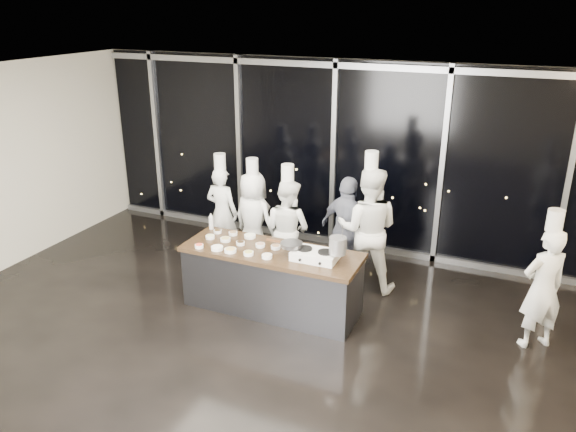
% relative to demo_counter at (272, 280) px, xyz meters
% --- Properties ---
extents(ground, '(9.00, 9.00, 0.00)m').
position_rel_demo_counter_xyz_m(ground, '(0.00, -0.90, -0.45)').
color(ground, black).
rests_on(ground, ground).
extents(room_shell, '(9.02, 7.02, 3.21)m').
position_rel_demo_counter_xyz_m(room_shell, '(0.18, -0.90, 1.79)').
color(room_shell, beige).
rests_on(room_shell, ground).
extents(window_wall, '(8.90, 0.11, 3.20)m').
position_rel_demo_counter_xyz_m(window_wall, '(0.00, 2.53, 1.14)').
color(window_wall, black).
rests_on(window_wall, ground).
extents(demo_counter, '(2.46, 0.86, 0.90)m').
position_rel_demo_counter_xyz_m(demo_counter, '(0.00, 0.00, 0.00)').
color(demo_counter, '#3B3B40').
rests_on(demo_counter, ground).
extents(stove, '(0.59, 0.39, 0.14)m').
position_rel_demo_counter_xyz_m(stove, '(0.64, -0.03, 0.51)').
color(stove, white).
rests_on(stove, demo_counter).
extents(frying_pan, '(0.51, 0.30, 0.05)m').
position_rel_demo_counter_xyz_m(frying_pan, '(0.31, -0.05, 0.61)').
color(frying_pan, slate).
rests_on(frying_pan, stove).
extents(stock_pot, '(0.22, 0.22, 0.22)m').
position_rel_demo_counter_xyz_m(stock_pot, '(0.95, -0.03, 0.70)').
color(stock_pot, '#A7A7A9').
rests_on(stock_pot, stove).
extents(prep_bowls, '(1.15, 0.73, 0.05)m').
position_rel_demo_counter_xyz_m(prep_bowls, '(-0.51, -0.04, 0.47)').
color(prep_bowls, white).
rests_on(prep_bowls, demo_counter).
extents(squeeze_bottle, '(0.07, 0.07, 0.25)m').
position_rel_demo_counter_xyz_m(squeeze_bottle, '(-1.14, 0.34, 0.57)').
color(squeeze_bottle, silver).
rests_on(squeeze_bottle, demo_counter).
extents(chef_far_left, '(0.58, 0.39, 1.78)m').
position_rel_demo_counter_xyz_m(chef_far_left, '(-1.51, 1.30, 0.34)').
color(chef_far_left, white).
rests_on(chef_far_left, ground).
extents(chef_left, '(0.86, 0.66, 1.79)m').
position_rel_demo_counter_xyz_m(chef_left, '(-0.89, 1.22, 0.34)').
color(chef_left, white).
rests_on(chef_left, ground).
extents(chef_center, '(0.90, 0.77, 1.82)m').
position_rel_demo_counter_xyz_m(chef_center, '(-0.20, 1.01, 0.35)').
color(chef_center, white).
rests_on(chef_center, ground).
extents(guest, '(1.06, 0.75, 1.66)m').
position_rel_demo_counter_xyz_m(guest, '(0.68, 1.25, 0.38)').
color(guest, '#151C39').
rests_on(guest, ground).
extents(chef_right, '(1.01, 0.85, 2.11)m').
position_rel_demo_counter_xyz_m(chef_right, '(1.02, 1.14, 0.50)').
color(chef_right, white).
rests_on(chef_right, ground).
extents(chef_side, '(0.69, 0.65, 1.81)m').
position_rel_demo_counter_xyz_m(chef_side, '(3.40, 0.51, 0.36)').
color(chef_side, white).
rests_on(chef_side, ground).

